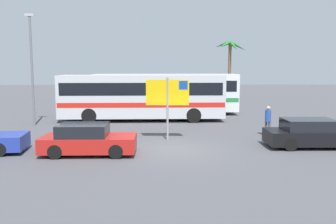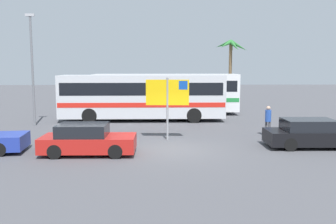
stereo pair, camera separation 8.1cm
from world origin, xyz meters
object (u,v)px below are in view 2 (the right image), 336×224
Objects in this scene: car_black at (312,134)px; ferry_sign at (168,95)px; bus_rear_coach at (166,92)px; bus_front_coach at (142,95)px; pedestrian_by_bus at (268,118)px; car_red at (87,140)px.

ferry_sign is at bearing 164.95° from car_black.
car_black is (6.56, -12.23, -1.15)m from bus_rear_coach.
bus_front_coach is 9.25m from pedestrian_by_bus.
car_black is at bearing -125.98° from pedestrian_by_bus.
bus_front_coach is at bearing 79.34° from car_red.
ferry_sign is 5.68m from pedestrian_by_bus.
bus_rear_coach is at bearing 119.41° from car_black.
bus_front_coach reaches higher than car_black.
ferry_sign is 7.15m from car_black.
pedestrian_by_bus is (7.05, -5.94, -0.82)m from bus_front_coach.
bus_front_coach is 2.55× the size of car_black.
bus_rear_coach is 10.84m from pedestrian_by_bus.
ferry_sign is at bearing 129.75° from pedestrian_by_bus.
car_red is at bearing -105.50° from bus_rear_coach.
bus_rear_coach is 6.90× the size of pedestrian_by_bus.
bus_rear_coach is at bearing 63.66° from bus_front_coach.
bus_front_coach and bus_rear_coach have the same top height.
bus_rear_coach is at bearing 92.90° from ferry_sign.
ferry_sign reaches higher than pedestrian_by_bus.
ferry_sign is (1.60, -6.82, 0.54)m from bus_front_coach.
pedestrian_by_bus is (9.02, 3.91, 0.33)m from car_red.
pedestrian_by_bus is at bearing -40.12° from bus_front_coach.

